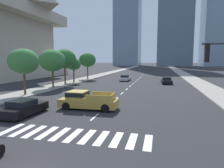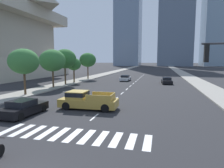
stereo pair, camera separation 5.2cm
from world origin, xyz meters
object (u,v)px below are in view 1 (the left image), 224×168
object	(u,v)px
street_tree_fifth	(87,60)
sedan_black_1	(24,108)
street_tree_fourth	(74,64)
sedan_silver_2	(125,78)
pickup_truck	(86,100)
street_tree_nearest	(24,61)
sedan_black_0	(166,81)
street_tree_second	(52,61)
street_tree_third	(65,59)

from	to	relation	value
street_tree_fifth	sedan_black_1	bearing A→B (deg)	-78.99
sedan_black_1	street_tree_fourth	bearing A→B (deg)	17.09
sedan_black_1	sedan_silver_2	distance (m)	29.90
pickup_truck	sedan_silver_2	distance (m)	26.40
sedan_silver_2	street_tree_nearest	world-z (taller)	street_tree_nearest
sedan_silver_2	street_tree_fifth	size ratio (longest dim) A/B	0.70
sedan_black_0	sedan_black_1	distance (m)	28.93
pickup_truck	street_tree_nearest	world-z (taller)	street_tree_nearest
sedan_black_0	street_tree_fourth	bearing A→B (deg)	-84.95
sedan_black_1	street_tree_nearest	xyz separation A→B (m)	(-6.08, 8.14, 3.81)
street_tree_second	street_tree_third	xyz separation A→B (m)	(0.00, 4.29, 0.31)
sedan_black_1	street_tree_nearest	world-z (taller)	street_tree_nearest
street_tree_nearest	street_tree_fifth	size ratio (longest dim) A/B	0.95
street_tree_fourth	sedan_silver_2	bearing A→B (deg)	34.20
sedan_silver_2	street_tree_third	world-z (taller)	street_tree_third
sedan_black_1	street_tree_nearest	size ratio (longest dim) A/B	0.73
sedan_silver_2	street_tree_fourth	world-z (taller)	street_tree_fourth
sedan_silver_2	street_tree_fifth	bearing A→B (deg)	82.85
sedan_black_0	street_tree_nearest	world-z (taller)	street_tree_nearest
street_tree_third	street_tree_fifth	world-z (taller)	street_tree_third
sedan_black_0	street_tree_fifth	world-z (taller)	street_tree_fifth
sedan_black_1	street_tree_second	xyz separation A→B (m)	(-6.08, 15.12, 3.93)
pickup_truck	street_tree_third	size ratio (longest dim) A/B	0.85
pickup_truck	street_tree_fifth	size ratio (longest dim) A/B	0.88
pickup_truck	street_tree_fourth	bearing A→B (deg)	-63.45
sedan_black_1	sedan_black_0	bearing A→B (deg)	-22.81
street_tree_second	street_tree_third	bearing A→B (deg)	90.00
sedan_silver_2	street_tree_third	size ratio (longest dim) A/B	0.67
street_tree_third	street_tree_fourth	world-z (taller)	street_tree_third
sedan_black_1	street_tree_fifth	xyz separation A→B (m)	(-6.08, 31.22, 4.07)
sedan_black_0	street_tree_nearest	size ratio (longest dim) A/B	0.74
pickup_truck	street_tree_fourth	world-z (taller)	street_tree_fourth
street_tree_third	street_tree_fifth	distance (m)	11.82
pickup_truck	street_tree_fifth	bearing A→B (deg)	-70.54
street_tree_fourth	street_tree_second	bearing A→B (deg)	-90.00
street_tree_third	street_tree_nearest	bearing A→B (deg)	-90.00
sedan_black_1	street_tree_second	bearing A→B (deg)	24.33
pickup_truck	sedan_black_0	xyz separation A→B (m)	(8.09, 22.86, -0.24)
street_tree_third	street_tree_second	bearing A→B (deg)	-90.00
street_tree_second	street_tree_fourth	distance (m)	8.15
sedan_black_0	street_tree_nearest	distance (m)	26.06
street_tree_second	street_tree_third	world-z (taller)	street_tree_third
sedan_silver_2	street_tree_fourth	distance (m)	11.94
sedan_black_0	street_tree_third	distance (m)	20.08
sedan_silver_2	street_tree_third	distance (m)	14.65
street_tree_nearest	street_tree_third	world-z (taller)	street_tree_third
pickup_truck	street_tree_nearest	xyz separation A→B (m)	(-10.32, 4.83, 3.61)
street_tree_fourth	sedan_black_0	bearing A→B (deg)	9.06
street_tree_second	street_tree_nearest	bearing A→B (deg)	-90.00
street_tree_nearest	street_tree_fifth	world-z (taller)	street_tree_fifth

